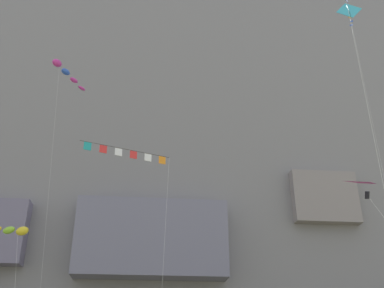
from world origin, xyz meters
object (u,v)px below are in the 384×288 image
(kite_diamond_front_field, at_px, (350,17))
(kite_banner_upper_left, at_px, (127,159))
(kite_delta_far_right, at_px, (374,195))
(kite_windsock_high_right, at_px, (65,72))
(kite_windsock_high_left, at_px, (10,231))

(kite_diamond_front_field, bearing_deg, kite_banner_upper_left, -169.84)
(kite_banner_upper_left, bearing_deg, kite_delta_far_right, -34.03)
(kite_windsock_high_right, height_order, kite_diamond_front_field, kite_diamond_front_field)
(kite_windsock_high_left, bearing_deg, kite_diamond_front_field, 6.32)
(kite_windsock_high_right, distance_m, kite_diamond_front_field, 28.68)
(kite_banner_upper_left, distance_m, kite_delta_far_right, 16.21)
(kite_windsock_high_right, bearing_deg, kite_delta_far_right, -42.31)
(kite_delta_far_right, relative_size, kite_diamond_front_field, 0.31)
(kite_delta_far_right, bearing_deg, kite_windsock_high_left, 155.14)
(kite_banner_upper_left, xyz_separation_m, kite_delta_far_right, (12.69, -8.57, -5.32))
(kite_windsock_high_right, relative_size, kite_diamond_front_field, 0.84)
(kite_windsock_high_left, xyz_separation_m, kite_delta_far_right, (19.81, -9.18, -0.21))
(kite_windsock_high_left, height_order, kite_windsock_high_right, kite_windsock_high_right)
(kite_delta_far_right, distance_m, kite_diamond_front_field, 27.41)
(kite_diamond_front_field, bearing_deg, kite_windsock_high_right, 167.88)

